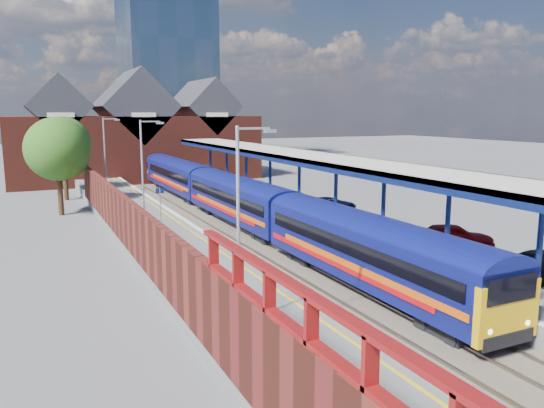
# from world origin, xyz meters

# --- Properties ---
(ground) EXTENTS (240.00, 240.00, 0.00)m
(ground) POSITION_xyz_m (0.00, 30.00, 0.00)
(ground) COLOR #5B5B5E
(ground) RESTS_ON ground
(ballast_bed) EXTENTS (6.00, 76.00, 0.06)m
(ballast_bed) POSITION_xyz_m (0.00, 20.00, 0.03)
(ballast_bed) COLOR #473D33
(ballast_bed) RESTS_ON ground
(rails) EXTENTS (4.51, 76.00, 0.14)m
(rails) POSITION_xyz_m (0.00, 20.00, 0.12)
(rails) COLOR slate
(rails) RESTS_ON ground
(left_platform) EXTENTS (5.00, 76.00, 1.00)m
(left_platform) POSITION_xyz_m (-5.50, 20.00, 0.50)
(left_platform) COLOR #565659
(left_platform) RESTS_ON ground
(right_platform) EXTENTS (6.00, 76.00, 1.00)m
(right_platform) POSITION_xyz_m (6.00, 20.00, 0.50)
(right_platform) COLOR #565659
(right_platform) RESTS_ON ground
(coping_left) EXTENTS (0.30, 76.00, 0.05)m
(coping_left) POSITION_xyz_m (-3.15, 20.00, 1.02)
(coping_left) COLOR silver
(coping_left) RESTS_ON left_platform
(coping_right) EXTENTS (0.30, 76.00, 0.05)m
(coping_right) POSITION_xyz_m (3.15, 20.00, 1.02)
(coping_right) COLOR silver
(coping_right) RESTS_ON right_platform
(yellow_line) EXTENTS (0.14, 76.00, 0.01)m
(yellow_line) POSITION_xyz_m (-3.75, 20.00, 1.01)
(yellow_line) COLOR yellow
(yellow_line) RESTS_ON left_platform
(train) EXTENTS (2.91, 65.92, 3.45)m
(train) POSITION_xyz_m (1.49, 34.07, 2.12)
(train) COLOR navy
(train) RESTS_ON ground
(canopy) EXTENTS (4.50, 52.00, 4.48)m
(canopy) POSITION_xyz_m (5.48, 21.95, 5.25)
(canopy) COLOR #0E1B53
(canopy) RESTS_ON right_platform
(lamp_post_b) EXTENTS (1.48, 0.18, 7.00)m
(lamp_post_b) POSITION_xyz_m (-6.36, 6.00, 4.99)
(lamp_post_b) COLOR #A5A8AA
(lamp_post_b) RESTS_ON left_platform
(lamp_post_c) EXTENTS (1.48, 0.18, 7.00)m
(lamp_post_c) POSITION_xyz_m (-6.36, 22.00, 4.99)
(lamp_post_c) COLOR #A5A8AA
(lamp_post_c) RESTS_ON left_platform
(lamp_post_d) EXTENTS (1.48, 0.18, 7.00)m
(lamp_post_d) POSITION_xyz_m (-6.36, 38.00, 4.99)
(lamp_post_d) COLOR #A5A8AA
(lamp_post_d) RESTS_ON left_platform
(platform_sign) EXTENTS (0.55, 0.08, 2.50)m
(platform_sign) POSITION_xyz_m (-5.00, 24.00, 2.69)
(platform_sign) COLOR #A5A8AA
(platform_sign) RESTS_ON left_platform
(brick_wall) EXTENTS (0.35, 50.00, 3.86)m
(brick_wall) POSITION_xyz_m (-8.10, 13.54, 2.45)
(brick_wall) COLOR #5B2118
(brick_wall) RESTS_ON left_platform
(station_building) EXTENTS (30.00, 12.12, 13.78)m
(station_building) POSITION_xyz_m (0.00, 58.00, 5.45)
(station_building) COLOR #5B2118
(station_building) RESTS_ON ground
(glass_tower) EXTENTS (14.20, 14.20, 40.30)m
(glass_tower) POSITION_xyz_m (10.00, 80.00, 20.20)
(glass_tower) COLOR #47647A
(glass_tower) RESTS_ON ground
(tree_near) EXTENTS (5.20, 5.20, 8.10)m
(tree_near) POSITION_xyz_m (-10.35, 35.91, 5.35)
(tree_near) COLOR #382314
(tree_near) RESTS_ON ground
(tree_far) EXTENTS (5.20, 5.20, 8.10)m
(tree_far) POSITION_xyz_m (-9.35, 43.91, 5.35)
(tree_far) COLOR #382314
(tree_far) RESTS_ON ground
(parked_car_red) EXTENTS (4.62, 3.34, 1.46)m
(parked_car_red) POSITION_xyz_m (7.96, 10.58, 1.73)
(parked_car_red) COLOR maroon
(parked_car_red) RESTS_ON right_platform
(parked_car_blue) EXTENTS (4.50, 2.45, 1.20)m
(parked_car_blue) POSITION_xyz_m (7.54, 22.86, 1.60)
(parked_car_blue) COLOR navy
(parked_car_blue) RESTS_ON right_platform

